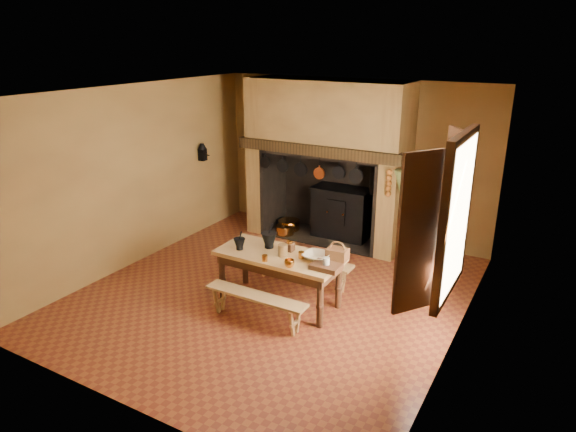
# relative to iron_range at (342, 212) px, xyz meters

# --- Properties ---
(floor) EXTENTS (5.50, 5.50, 0.00)m
(floor) POSITION_rel_iron_range_xyz_m (0.04, -2.45, -0.48)
(floor) COLOR brown
(floor) RESTS_ON ground
(ceiling) EXTENTS (5.50, 5.50, 0.00)m
(ceiling) POSITION_rel_iron_range_xyz_m (0.04, -2.45, 2.32)
(ceiling) COLOR silver
(ceiling) RESTS_ON back_wall
(back_wall) EXTENTS (5.00, 0.02, 2.80)m
(back_wall) POSITION_rel_iron_range_xyz_m (0.04, 0.30, 0.92)
(back_wall) COLOR olive
(back_wall) RESTS_ON floor
(wall_left) EXTENTS (0.02, 5.50, 2.80)m
(wall_left) POSITION_rel_iron_range_xyz_m (-2.46, -2.45, 0.92)
(wall_left) COLOR olive
(wall_left) RESTS_ON floor
(wall_right) EXTENTS (0.02, 5.50, 2.80)m
(wall_right) POSITION_rel_iron_range_xyz_m (2.54, -2.45, 0.92)
(wall_right) COLOR olive
(wall_right) RESTS_ON floor
(wall_front) EXTENTS (5.00, 0.02, 2.80)m
(wall_front) POSITION_rel_iron_range_xyz_m (0.04, -5.20, 0.92)
(wall_front) COLOR olive
(wall_front) RESTS_ON floor
(chimney_breast) EXTENTS (2.95, 0.96, 2.80)m
(chimney_breast) POSITION_rel_iron_range_xyz_m (-0.26, -0.14, 1.33)
(chimney_breast) COLOR olive
(chimney_breast) RESTS_ON floor
(iron_range) EXTENTS (1.12, 0.55, 1.60)m
(iron_range) POSITION_rel_iron_range_xyz_m (0.00, 0.00, 0.00)
(iron_range) COLOR black
(iron_range) RESTS_ON floor
(hearth_pans) EXTENTS (0.51, 0.62, 0.20)m
(hearth_pans) POSITION_rel_iron_range_xyz_m (-1.01, -0.23, -0.39)
(hearth_pans) COLOR #C67D2D
(hearth_pans) RESTS_ON floor
(hanging_pans) EXTENTS (1.92, 0.29, 0.27)m
(hanging_pans) POSITION_rel_iron_range_xyz_m (-0.30, -0.64, 0.88)
(hanging_pans) COLOR black
(hanging_pans) RESTS_ON chimney_breast
(onion_string) EXTENTS (0.12, 0.10, 0.46)m
(onion_string) POSITION_rel_iron_range_xyz_m (1.04, -0.66, 0.85)
(onion_string) COLOR #A2621D
(onion_string) RESTS_ON chimney_breast
(herb_bunch) EXTENTS (0.20, 0.20, 0.35)m
(herb_bunch) POSITION_rel_iron_range_xyz_m (1.22, -0.66, 0.90)
(herb_bunch) COLOR #57612E
(herb_bunch) RESTS_ON chimney_breast
(window) EXTENTS (0.39, 1.75, 1.76)m
(window) POSITION_rel_iron_range_xyz_m (2.39, -2.85, 1.22)
(window) COLOR white
(window) RESTS_ON wall_right
(wall_coffee_mill) EXTENTS (0.23, 0.16, 0.31)m
(wall_coffee_mill) POSITION_rel_iron_range_xyz_m (-2.38, -0.90, 1.03)
(wall_coffee_mill) COLOR black
(wall_coffee_mill) RESTS_ON wall_left
(work_table) EXTENTS (1.69, 0.75, 0.73)m
(work_table) POSITION_rel_iron_range_xyz_m (0.26, -2.65, 0.13)
(work_table) COLOR tan
(work_table) RESTS_ON floor
(bench_front) EXTENTS (1.40, 0.24, 0.39)m
(bench_front) POSITION_rel_iron_range_xyz_m (0.26, -3.24, -0.19)
(bench_front) COLOR tan
(bench_front) RESTS_ON floor
(bench_back) EXTENTS (1.55, 0.27, 0.44)m
(bench_back) POSITION_rel_iron_range_xyz_m (0.26, -2.01, -0.16)
(bench_back) COLOR tan
(bench_back) RESTS_ON floor
(mortar_large) EXTENTS (0.21, 0.21, 0.36)m
(mortar_large) POSITION_rel_iron_range_xyz_m (0.03, -2.54, 0.37)
(mortar_large) COLOR black
(mortar_large) RESTS_ON work_table
(mortar_small) EXTENTS (0.16, 0.16, 0.27)m
(mortar_small) POSITION_rel_iron_range_xyz_m (-0.28, -2.79, 0.34)
(mortar_small) COLOR black
(mortar_small) RESTS_ON work_table
(coffee_grinder) EXTENTS (0.15, 0.11, 0.18)m
(coffee_grinder) POSITION_rel_iron_range_xyz_m (0.33, -2.50, 0.32)
(coffee_grinder) COLOR #311A0F
(coffee_grinder) RESTS_ON work_table
(brass_mug_a) EXTENTS (0.10, 0.10, 0.08)m
(brass_mug_a) POSITION_rel_iron_range_xyz_m (0.22, -2.95, 0.29)
(brass_mug_a) COLOR #C67D2D
(brass_mug_a) RESTS_ON work_table
(brass_mug_b) EXTENTS (0.09, 0.09, 0.09)m
(brass_mug_b) POSITION_rel_iron_range_xyz_m (0.58, -2.63, 0.29)
(brass_mug_b) COLOR #C67D2D
(brass_mug_b) RESTS_ON work_table
(mixing_bowl) EXTENTS (0.35, 0.35, 0.08)m
(mixing_bowl) POSITION_rel_iron_range_xyz_m (0.77, -2.57, 0.29)
(mixing_bowl) COLOR beige
(mixing_bowl) RESTS_ON work_table
(stoneware_crock) EXTENTS (0.16, 0.16, 0.16)m
(stoneware_crock) POSITION_rel_iron_range_xyz_m (0.34, -2.69, 0.33)
(stoneware_crock) COLOR brown
(stoneware_crock) RESTS_ON work_table
(glass_jar) EXTENTS (0.10, 0.10, 0.15)m
(glass_jar) POSITION_rel_iron_range_xyz_m (1.01, -2.77, 0.32)
(glass_jar) COLOR beige
(glass_jar) RESTS_ON work_table
(wicker_basket) EXTENTS (0.27, 0.20, 0.26)m
(wicker_basket) POSITION_rel_iron_range_xyz_m (1.01, -2.44, 0.33)
(wicker_basket) COLOR #4D2E17
(wicker_basket) RESTS_ON work_table
(wooden_tray) EXTENTS (0.37, 0.27, 0.06)m
(wooden_tray) POSITION_rel_iron_range_xyz_m (1.01, -2.77, 0.28)
(wooden_tray) COLOR #311A0F
(wooden_tray) RESTS_ON work_table
(brass_cup) EXTENTS (0.14, 0.14, 0.10)m
(brass_cup) POSITION_rel_iron_range_xyz_m (0.58, -2.95, 0.30)
(brass_cup) COLOR #C67D2D
(brass_cup) RESTS_ON work_table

